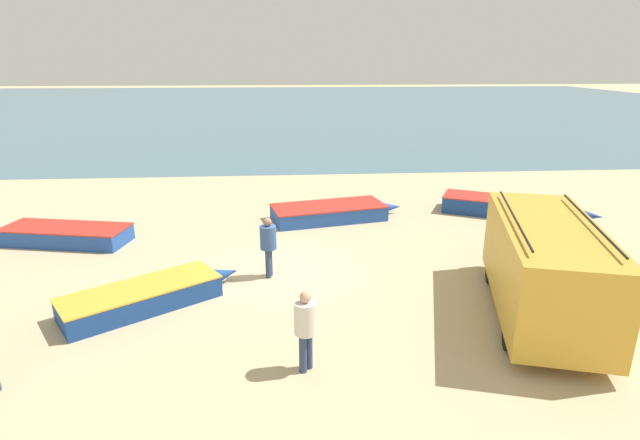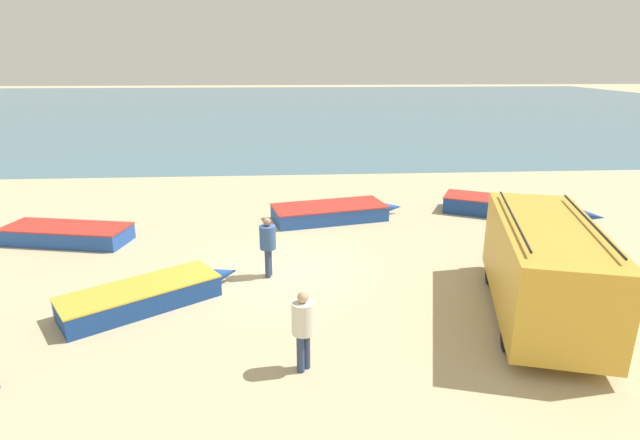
{
  "view_description": "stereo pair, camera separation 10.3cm",
  "coord_description": "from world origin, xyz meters",
  "px_view_note": "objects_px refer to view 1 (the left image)",
  "views": [
    {
      "loc": [
        -0.04,
        -12.67,
        5.63
      ],
      "look_at": [
        1.02,
        1.5,
        1.0
      ],
      "focal_mm": 28.0,
      "sensor_mm": 36.0,
      "label": 1
    },
    {
      "loc": [
        0.06,
        -12.68,
        5.63
      ],
      "look_at": [
        1.02,
        1.5,
        1.0
      ],
      "focal_mm": 28.0,
      "sensor_mm": 36.0,
      "label": 2
    }
  ],
  "objects_px": {
    "fisherman_3": "(268,242)",
    "fishing_rowboat_2": "(511,207)",
    "fishing_rowboat_1": "(148,295)",
    "parked_van": "(544,265)",
    "fisherman_2": "(306,324)",
    "fishing_rowboat_0": "(332,212)",
    "fishing_rowboat_3": "(62,235)"
  },
  "relations": [
    {
      "from": "fisherman_2",
      "to": "fishing_rowboat_0",
      "type": "bearing_deg",
      "value": -54.94
    },
    {
      "from": "fishing_rowboat_0",
      "to": "fisherman_2",
      "type": "bearing_deg",
      "value": -111.14
    },
    {
      "from": "fishing_rowboat_1",
      "to": "fisherman_3",
      "type": "xyz_separation_m",
      "value": [
        2.84,
        1.48,
        0.72
      ]
    },
    {
      "from": "fishing_rowboat_0",
      "to": "fishing_rowboat_1",
      "type": "height_order",
      "value": "fishing_rowboat_0"
    },
    {
      "from": "fishing_rowboat_1",
      "to": "fisherman_3",
      "type": "height_order",
      "value": "fisherman_3"
    },
    {
      "from": "fishing_rowboat_3",
      "to": "fishing_rowboat_1",
      "type": "bearing_deg",
      "value": 141.56
    },
    {
      "from": "fishing_rowboat_2",
      "to": "fishing_rowboat_3",
      "type": "relative_size",
      "value": 1.11
    },
    {
      "from": "parked_van",
      "to": "fishing_rowboat_0",
      "type": "relative_size",
      "value": 1.12
    },
    {
      "from": "parked_van",
      "to": "fishing_rowboat_1",
      "type": "xyz_separation_m",
      "value": [
        -9.05,
        1.09,
        -0.95
      ]
    },
    {
      "from": "parked_van",
      "to": "fishing_rowboat_0",
      "type": "distance_m",
      "value": 8.53
    },
    {
      "from": "parked_van",
      "to": "fishing_rowboat_0",
      "type": "height_order",
      "value": "parked_van"
    },
    {
      "from": "fisherman_3",
      "to": "fisherman_2",
      "type": "bearing_deg",
      "value": 112.92
    },
    {
      "from": "parked_van",
      "to": "fisherman_2",
      "type": "xyz_separation_m",
      "value": [
        -5.43,
        -1.75,
        -0.25
      ]
    },
    {
      "from": "parked_van",
      "to": "fishing_rowboat_3",
      "type": "relative_size",
      "value": 1.16
    },
    {
      "from": "fishing_rowboat_2",
      "to": "fishing_rowboat_3",
      "type": "bearing_deg",
      "value": -146.98
    },
    {
      "from": "fishing_rowboat_1",
      "to": "parked_van",
      "type": "bearing_deg",
      "value": -41.19
    },
    {
      "from": "fishing_rowboat_2",
      "to": "fisherman_2",
      "type": "height_order",
      "value": "fisherman_2"
    },
    {
      "from": "fisherman_2",
      "to": "fishing_rowboat_3",
      "type": "bearing_deg",
      "value": -1.29
    },
    {
      "from": "fishing_rowboat_3",
      "to": "fishing_rowboat_0",
      "type": "bearing_deg",
      "value": -156.87
    },
    {
      "from": "parked_van",
      "to": "fishing_rowboat_3",
      "type": "bearing_deg",
      "value": 82.24
    },
    {
      "from": "fisherman_3",
      "to": "fishing_rowboat_2",
      "type": "bearing_deg",
      "value": -138.86
    },
    {
      "from": "parked_van",
      "to": "fisherman_2",
      "type": "distance_m",
      "value": 5.71
    },
    {
      "from": "fishing_rowboat_0",
      "to": "fishing_rowboat_1",
      "type": "distance_m",
      "value": 8.1
    },
    {
      "from": "fishing_rowboat_1",
      "to": "fishing_rowboat_2",
      "type": "height_order",
      "value": "fishing_rowboat_2"
    },
    {
      "from": "fisherman_2",
      "to": "fisherman_3",
      "type": "bearing_deg",
      "value": -36.06
    },
    {
      "from": "parked_van",
      "to": "fisherman_3",
      "type": "bearing_deg",
      "value": 83.55
    },
    {
      "from": "fisherman_3",
      "to": "fishing_rowboat_1",
      "type": "bearing_deg",
      "value": 40.11
    },
    {
      "from": "fisherman_2",
      "to": "fishing_rowboat_2",
      "type": "bearing_deg",
      "value": -87.93
    },
    {
      "from": "fishing_rowboat_0",
      "to": "fishing_rowboat_3",
      "type": "bearing_deg",
      "value": 178.84
    },
    {
      "from": "parked_van",
      "to": "fishing_rowboat_2",
      "type": "bearing_deg",
      "value": -4.02
    },
    {
      "from": "fishing_rowboat_0",
      "to": "fishing_rowboat_3",
      "type": "relative_size",
      "value": 1.03
    },
    {
      "from": "fishing_rowboat_1",
      "to": "fishing_rowboat_0",
      "type": "bearing_deg",
      "value": 17.45
    }
  ]
}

